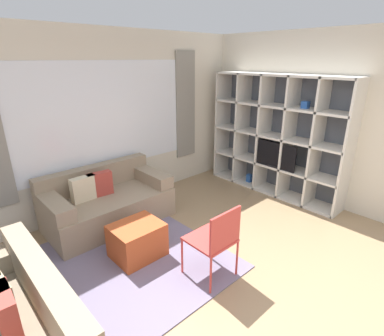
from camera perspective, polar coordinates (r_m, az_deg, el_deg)
The scene contains 8 objects.
ground_plane at distance 3.34m, azimuth 13.42°, elevation -23.56°, with size 16.00×16.00×0.00m, color #9E7F5B.
wall_back at distance 4.78m, azimuth -16.11°, elevation 8.34°, with size 6.33×0.11×2.70m.
wall_right at distance 5.50m, azimuth 17.31°, elevation 9.64°, with size 0.07×4.14×2.70m, color beige.
area_rug at distance 3.68m, azimuth -16.83°, elevation -19.00°, with size 2.75×2.14×0.01m, color slate.
shelving_unit at distance 5.38m, azimuth 15.88°, elevation 5.84°, with size 0.44×2.45×2.04m.
couch_main at distance 4.54m, azimuth -15.86°, elevation -6.39°, with size 1.72×0.91×0.79m.
ottoman at distance 3.76m, azimuth -10.39°, elevation -13.45°, with size 0.58×0.49×0.43m.
folding_chair at distance 3.22m, azimuth 4.60°, elevation -13.08°, with size 0.44×0.46×0.86m.
Camera 1 is at (-2.11, -1.22, 2.29)m, focal length 28.00 mm.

